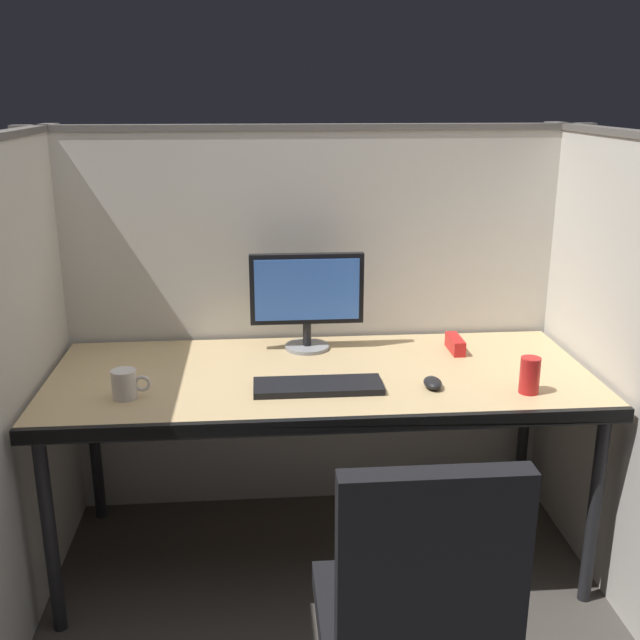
{
  "coord_description": "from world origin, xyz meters",
  "views": [
    {
      "loc": [
        -0.21,
        -2.15,
        1.69
      ],
      "look_at": [
        0.0,
        0.35,
        0.92
      ],
      "focal_mm": 41.81,
      "sensor_mm": 36.0,
      "label": 1
    }
  ],
  "objects_px": {
    "desk": "(321,387)",
    "red_stapler": "(455,344)",
    "soda_can": "(530,375)",
    "computer_mouse": "(433,383)",
    "monitor_center": "(307,295)",
    "coffee_mug": "(125,384)",
    "keyboard_main": "(318,386)"
  },
  "relations": [
    {
      "from": "desk",
      "to": "red_stapler",
      "type": "relative_size",
      "value": 12.67
    },
    {
      "from": "soda_can",
      "to": "red_stapler",
      "type": "xyz_separation_m",
      "value": [
        -0.14,
        0.42,
        -0.03
      ]
    },
    {
      "from": "computer_mouse",
      "to": "monitor_center",
      "type": "bearing_deg",
      "value": 132.54
    },
    {
      "from": "desk",
      "to": "computer_mouse",
      "type": "height_order",
      "value": "computer_mouse"
    },
    {
      "from": "monitor_center",
      "to": "coffee_mug",
      "type": "xyz_separation_m",
      "value": [
        -0.62,
        -0.43,
        -0.17
      ]
    },
    {
      "from": "coffee_mug",
      "to": "keyboard_main",
      "type": "bearing_deg",
      "value": 1.84
    },
    {
      "from": "keyboard_main",
      "to": "coffee_mug",
      "type": "bearing_deg",
      "value": -178.16
    },
    {
      "from": "desk",
      "to": "keyboard_main",
      "type": "distance_m",
      "value": 0.15
    },
    {
      "from": "coffee_mug",
      "to": "monitor_center",
      "type": "bearing_deg",
      "value": 34.91
    },
    {
      "from": "keyboard_main",
      "to": "desk",
      "type": "bearing_deg",
      "value": 80.41
    },
    {
      "from": "red_stapler",
      "to": "keyboard_main",
      "type": "bearing_deg",
      "value": -148.65
    },
    {
      "from": "monitor_center",
      "to": "keyboard_main",
      "type": "relative_size",
      "value": 1.0
    },
    {
      "from": "monitor_center",
      "to": "red_stapler",
      "type": "height_order",
      "value": "monitor_center"
    },
    {
      "from": "keyboard_main",
      "to": "red_stapler",
      "type": "height_order",
      "value": "red_stapler"
    },
    {
      "from": "computer_mouse",
      "to": "soda_can",
      "type": "height_order",
      "value": "soda_can"
    },
    {
      "from": "keyboard_main",
      "to": "computer_mouse",
      "type": "xyz_separation_m",
      "value": [
        0.38,
        -0.02,
        0.01
      ]
    },
    {
      "from": "computer_mouse",
      "to": "soda_can",
      "type": "relative_size",
      "value": 0.79
    },
    {
      "from": "computer_mouse",
      "to": "keyboard_main",
      "type": "bearing_deg",
      "value": 177.32
    },
    {
      "from": "keyboard_main",
      "to": "coffee_mug",
      "type": "relative_size",
      "value": 3.41
    },
    {
      "from": "desk",
      "to": "monitor_center",
      "type": "height_order",
      "value": "monitor_center"
    },
    {
      "from": "keyboard_main",
      "to": "coffee_mug",
      "type": "xyz_separation_m",
      "value": [
        -0.63,
        -0.02,
        0.04
      ]
    },
    {
      "from": "desk",
      "to": "monitor_center",
      "type": "relative_size",
      "value": 4.42
    },
    {
      "from": "desk",
      "to": "soda_can",
      "type": "bearing_deg",
      "value": -18.55
    },
    {
      "from": "computer_mouse",
      "to": "coffee_mug",
      "type": "bearing_deg",
      "value": -179.88
    },
    {
      "from": "red_stapler",
      "to": "coffee_mug",
      "type": "bearing_deg",
      "value": -163.17
    },
    {
      "from": "keyboard_main",
      "to": "computer_mouse",
      "type": "distance_m",
      "value": 0.39
    },
    {
      "from": "desk",
      "to": "red_stapler",
      "type": "xyz_separation_m",
      "value": [
        0.53,
        0.2,
        0.08
      ]
    },
    {
      "from": "monitor_center",
      "to": "red_stapler",
      "type": "bearing_deg",
      "value": -7.52
    },
    {
      "from": "soda_can",
      "to": "red_stapler",
      "type": "height_order",
      "value": "soda_can"
    },
    {
      "from": "monitor_center",
      "to": "soda_can",
      "type": "height_order",
      "value": "monitor_center"
    },
    {
      "from": "computer_mouse",
      "to": "coffee_mug",
      "type": "xyz_separation_m",
      "value": [
        -1.01,
        -0.0,
        0.03
      ]
    },
    {
      "from": "monitor_center",
      "to": "soda_can",
      "type": "distance_m",
      "value": 0.87
    }
  ]
}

